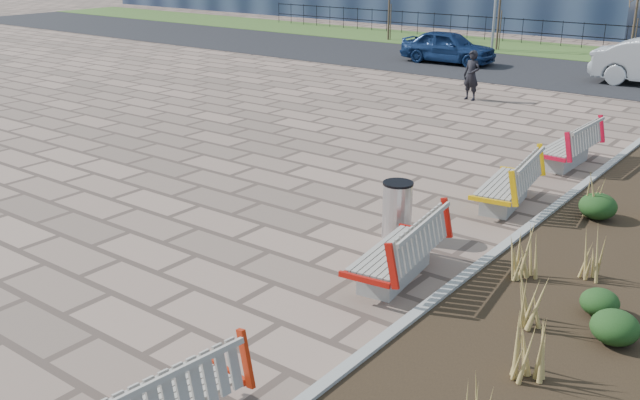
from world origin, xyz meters
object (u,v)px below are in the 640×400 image
Objects in this scene: bench_d at (566,144)px; pedestrian at (472,75)px; litter_bin at (397,211)px; car_blue at (448,47)px; bench_c at (506,181)px; bench_b at (395,248)px.

bench_d is 1.33× the size of pedestrian.
car_blue reaches higher than litter_bin.
pedestrian is (-4.12, 11.21, 0.30)m from litter_bin.
bench_c is at bearing -151.03° from car_blue.
bench_b is at bearing -59.45° from litter_bin.
bench_c is 1.00× the size of bench_d.
bench_b is at bearing -156.76° from car_blue.
bench_b is 3.99m from bench_c.
litter_bin is (-0.82, -2.60, -0.01)m from bench_c.
bench_d is 0.53× the size of car_blue.
car_blue is at bearing 108.35° from bench_b.
car_blue is (-8.18, 17.36, 0.20)m from litter_bin.
litter_bin is at bearing -96.18° from bench_d.
bench_c is 2.14× the size of litter_bin.
bench_b is 1.61m from litter_bin.
bench_d is (0.00, 3.34, 0.00)m from bench_c.
car_blue is (-4.06, 6.15, -0.10)m from pedestrian.
bench_d is at bearing 82.14° from litter_bin.
litter_bin is at bearing -115.37° from bench_c.
pedestrian is at bearing 111.96° from bench_c.
bench_b and bench_d have the same top height.
litter_bin is 0.62× the size of pedestrian.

